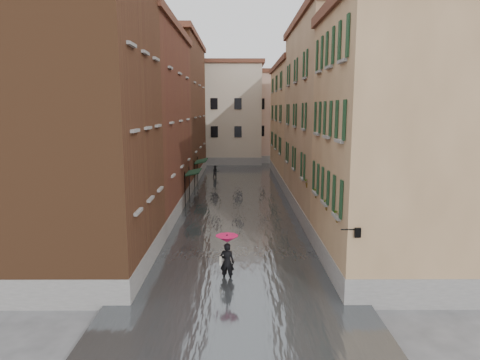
{
  "coord_description": "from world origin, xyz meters",
  "views": [
    {
      "loc": [
        0.04,
        -20.93,
        7.43
      ],
      "look_at": [
        0.14,
        5.44,
        3.0
      ],
      "focal_mm": 32.0,
      "sensor_mm": 36.0,
      "label": 1
    }
  ],
  "objects": [
    {
      "name": "building_right_far",
      "position": [
        7.0,
        24.0,
        5.75
      ],
      "size": [
        6.0,
        16.0,
        11.5
      ],
      "primitive_type": "cube",
      "color": "#9C7550",
      "rests_on": "ground"
    },
    {
      "name": "ground",
      "position": [
        0.0,
        0.0,
        0.0
      ],
      "size": [
        120.0,
        120.0,
        0.0
      ],
      "primitive_type": "plane",
      "color": "#4F4F51",
      "rests_on": "ground"
    },
    {
      "name": "pedestrian_main",
      "position": [
        -0.45,
        -3.32,
        1.26
      ],
      "size": [
        0.99,
        0.99,
        2.06
      ],
      "color": "black",
      "rests_on": "ground"
    },
    {
      "name": "building_end_pink",
      "position": [
        6.0,
        40.0,
        6.0
      ],
      "size": [
        10.0,
        9.0,
        12.0
      ],
      "primitive_type": "cube",
      "color": "tan",
      "rests_on": "ground"
    },
    {
      "name": "wall_lantern",
      "position": [
        4.33,
        -6.0,
        3.01
      ],
      "size": [
        0.71,
        0.22,
        0.35
      ],
      "color": "black",
      "rests_on": "ground"
    },
    {
      "name": "building_left_mid",
      "position": [
        -7.0,
        9.0,
        6.25
      ],
      "size": [
        6.0,
        14.0,
        12.5
      ],
      "primitive_type": "cube",
      "color": "brown",
      "rests_on": "ground"
    },
    {
      "name": "building_left_near",
      "position": [
        -7.0,
        -2.0,
        6.5
      ],
      "size": [
        6.0,
        8.0,
        13.0
      ],
      "primitive_type": "cube",
      "color": "brown",
      "rests_on": "ground"
    },
    {
      "name": "window_planters",
      "position": [
        4.12,
        -0.73,
        3.51
      ],
      "size": [
        0.59,
        8.47,
        0.84
      ],
      "color": "#945B30",
      "rests_on": "ground"
    },
    {
      "name": "awning_near",
      "position": [
        -3.49,
        11.82,
        2.46
      ],
      "size": [
        1.09,
        2.86,
        2.8
      ],
      "color": "#16321E",
      "rests_on": "ground"
    },
    {
      "name": "building_right_near",
      "position": [
        7.0,
        -2.0,
        5.75
      ],
      "size": [
        6.0,
        8.0,
        11.5
      ],
      "primitive_type": "cube",
      "color": "#9C7550",
      "rests_on": "ground"
    },
    {
      "name": "pedestrian_far",
      "position": [
        -2.38,
        23.86,
        0.73
      ],
      "size": [
        0.83,
        0.71,
        1.47
      ],
      "primitive_type": "imported",
      "rotation": [
        0.0,
        0.0,
        0.24
      ],
      "color": "black",
      "rests_on": "ground"
    },
    {
      "name": "building_left_far",
      "position": [
        -7.0,
        24.0,
        7.0
      ],
      "size": [
        6.0,
        16.0,
        14.0
      ],
      "primitive_type": "cube",
      "color": "brown",
      "rests_on": "ground"
    },
    {
      "name": "building_right_mid",
      "position": [
        7.0,
        9.0,
        6.5
      ],
      "size": [
        6.0,
        14.0,
        13.0
      ],
      "primitive_type": "cube",
      "color": "tan",
      "rests_on": "ground"
    },
    {
      "name": "floodwater",
      "position": [
        0.0,
        13.0,
        0.1
      ],
      "size": [
        10.0,
        60.0,
        0.2
      ],
      "primitive_type": "cube",
      "color": "#505559",
      "rests_on": "ground"
    },
    {
      "name": "building_end_cream",
      "position": [
        -3.0,
        38.0,
        6.5
      ],
      "size": [
        12.0,
        9.0,
        13.0
      ],
      "primitive_type": "cube",
      "color": "beige",
      "rests_on": "ground"
    },
    {
      "name": "awning_far",
      "position": [
        -3.48,
        18.85,
        2.47
      ],
      "size": [
        1.09,
        3.12,
        2.8
      ],
      "color": "#16321E",
      "rests_on": "ground"
    }
  ]
}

